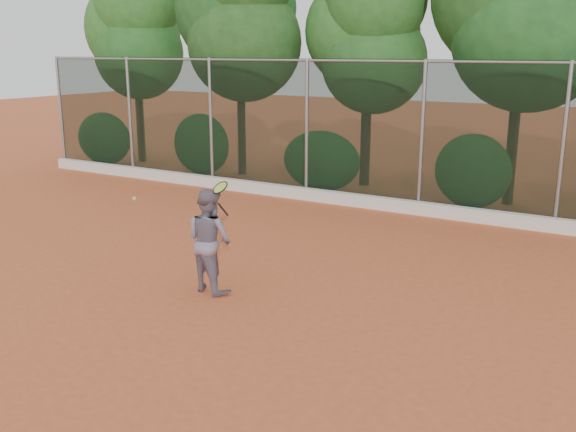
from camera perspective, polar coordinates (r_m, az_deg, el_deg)
The scene contains 7 objects.
ground at distance 9.33m, azimuth -3.16°, elevation -8.79°, with size 80.00×80.00×0.00m, color #C6582E.
concrete_curb at distance 15.15m, azimuth 11.28°, elevation 0.72°, with size 24.00×0.20×0.30m, color silver.
tennis_player at distance 10.06m, azimuth -7.00°, elevation -2.16°, with size 0.80×0.62×1.64m, color slate.
chainlink_fence at distance 15.01m, azimuth 11.83°, elevation 7.21°, with size 24.09×0.09×3.50m.
foliage_backdrop at distance 16.96m, azimuth 12.76°, elevation 16.59°, with size 23.70×3.63×7.55m.
tennis_racket at distance 9.62m, azimuth -6.02°, elevation 2.30°, with size 0.32×0.30×0.55m.
tennis_ball_in_flight at distance 10.31m, azimuth -13.50°, elevation 1.51°, with size 0.06×0.06×0.06m.
Camera 1 is at (4.79, -7.11, 3.69)m, focal length 40.00 mm.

